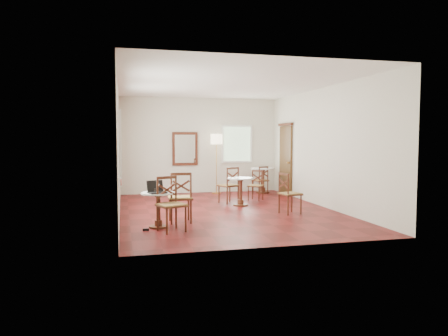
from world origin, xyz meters
name	(u,v)px	position (x,y,z in m)	size (l,w,h in m)	color
ground	(227,210)	(0.00, 0.00, 0.00)	(7.00, 7.00, 0.00)	#5C0F0F
room_shell	(222,132)	(-0.06, 0.27, 1.89)	(5.02, 7.02, 3.01)	beige
cafe_table_near	(158,206)	(-1.76, -1.59, 0.42)	(0.65, 0.65, 0.69)	#4C2313
cafe_table_mid	(241,188)	(0.52, 0.62, 0.45)	(0.68, 0.68, 0.72)	#4C2313
cafe_table_back	(263,178)	(1.89, 2.90, 0.49)	(0.75, 0.75, 0.79)	#4C2313
chair_near_a	(180,197)	(-1.29, -1.20, 0.52)	(0.49, 0.49, 1.04)	#4C2313
chair_near_b	(171,204)	(-1.56, -1.96, 0.51)	(0.60, 0.60, 1.02)	#4C2313
chair_mid_a	(229,185)	(0.33, 1.08, 0.49)	(0.59, 0.59, 0.97)	#4C2313
chair_mid_b	(289,193)	(1.27, -0.78, 0.47)	(0.52, 0.52, 0.94)	#4C2313
chair_back_a	(261,180)	(1.76, 2.68, 0.43)	(0.51, 0.51, 0.87)	#4C2313
chair_back_b	(256,185)	(1.20, 1.46, 0.41)	(0.54, 0.54, 0.83)	#4C2313
floor_lamp	(216,143)	(0.45, 3.15, 1.58)	(0.36, 0.36, 1.87)	#BF8C3F
laptop	(156,190)	(-1.80, -1.65, 0.74)	(0.39, 0.35, 0.23)	black
mouse	(159,191)	(-1.75, -1.57, 0.71)	(0.10, 0.07, 0.04)	black
navy_mug	(155,190)	(-1.82, -1.52, 0.73)	(0.10, 0.07, 0.08)	black
water_glass	(156,191)	(-1.82, -1.78, 0.74)	(0.07, 0.07, 0.11)	white
power_adapter	(146,230)	(-2.02, -1.82, 0.02)	(0.11, 0.07, 0.04)	black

